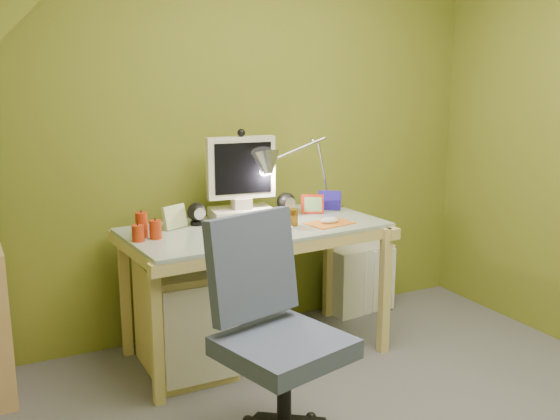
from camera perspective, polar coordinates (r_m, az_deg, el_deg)
name	(u,v)px	position (r m, az deg, el deg)	size (l,w,h in m)	color
wall_back	(234,131)	(3.83, -4.06, 6.88)	(3.20, 0.01, 2.40)	olive
desk	(256,291)	(3.62, -2.15, -7.02)	(1.37, 0.68, 0.73)	tan
monitor	(241,173)	(3.62, -3.41, 3.21)	(0.38, 0.22, 0.52)	silver
speaker_left	(197,214)	(3.54, -7.26, -0.32)	(0.10, 0.10, 0.12)	black
speaker_right	(286,203)	(3.75, 0.54, 0.57)	(0.11, 0.11, 0.13)	black
keyboard	(252,231)	(3.35, -2.45, -1.87)	(0.42, 0.13, 0.02)	white
mousepad	(329,223)	(3.56, 4.32, -1.15)	(0.24, 0.17, 0.01)	orange
mouse	(329,220)	(3.56, 4.32, -0.91)	(0.11, 0.07, 0.04)	silver
amber_tumbler	(292,217)	(3.51, 1.02, -0.63)	(0.07, 0.07, 0.09)	brown
candle_cluster	(144,226)	(3.31, -11.78, -1.40)	(0.17, 0.14, 0.12)	#AF2E0F
photo_frame_red	(312,204)	(3.79, 2.83, 0.53)	(0.13, 0.02, 0.11)	red
photo_frame_blue	(330,200)	(3.89, 4.34, 0.85)	(0.13, 0.02, 0.11)	#21169A
photo_frame_green	(175,217)	(3.48, -9.16, -0.59)	(0.14, 0.02, 0.12)	#B3C285
desk_lamp	(312,158)	(3.81, 2.83, 4.55)	(0.59, 0.25, 0.63)	silver
task_chair	(284,344)	(2.70, 0.37, -11.60)	(0.53, 0.53, 0.95)	#3F4867
radiator	(361,279)	(4.30, 7.05, -5.99)	(0.43, 0.17, 0.43)	silver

